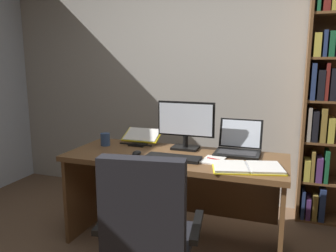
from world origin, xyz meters
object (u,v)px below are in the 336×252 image
at_px(monitor, 186,125).
at_px(open_binder, 248,167).
at_px(office_chair, 148,244).
at_px(notepad, 213,160).
at_px(keyboard, 173,158).
at_px(computer_mouse, 137,153).
at_px(pen, 216,159).
at_px(desk, 178,177).
at_px(reading_stand_with_book, 141,137).
at_px(coffee_mug, 105,139).
at_px(laptop, 238,147).

xyz_separation_m(monitor, open_binder, (0.56, -0.38, -0.19)).
distance_m(office_chair, notepad, 0.82).
xyz_separation_m(monitor, keyboard, (0.00, -0.33, -0.19)).
xyz_separation_m(computer_mouse, notepad, (0.59, 0.06, -0.02)).
bearing_deg(keyboard, monitor, 90.00).
bearing_deg(office_chair, open_binder, 40.87).
relative_size(notepad, pen, 1.50).
relative_size(monitor, pen, 3.47).
height_order(desk, reading_stand_with_book, reading_stand_with_book).
bearing_deg(coffee_mug, office_chair, -48.21).
relative_size(desk, laptop, 4.92).
bearing_deg(computer_mouse, laptop, 24.83).
relative_size(office_chair, open_binder, 1.84).
height_order(computer_mouse, reading_stand_with_book, reading_stand_with_book).
xyz_separation_m(desk, notepad, (0.32, -0.13, 0.21)).
relative_size(desk, computer_mouse, 16.55).
bearing_deg(open_binder, notepad, 141.67).
height_order(reading_stand_with_book, coffee_mug, reading_stand_with_book).
bearing_deg(open_binder, computer_mouse, 161.82).
bearing_deg(laptop, notepad, -117.97).
relative_size(keyboard, computer_mouse, 4.04).
relative_size(monitor, reading_stand_with_book, 1.44).
bearing_deg(monitor, coffee_mug, -169.74).
height_order(keyboard, coffee_mug, coffee_mug).
relative_size(reading_stand_with_book, pen, 2.40).
relative_size(laptop, notepad, 1.67).
bearing_deg(coffee_mug, laptop, 6.85).
bearing_deg(open_binder, office_chair, -144.99).
relative_size(pen, coffee_mug, 1.27).
bearing_deg(monitor, desk, -99.64).
bearing_deg(keyboard, coffee_mug, 163.55).
bearing_deg(computer_mouse, open_binder, -3.34).
height_order(computer_mouse, coffee_mug, coffee_mug).
height_order(computer_mouse, notepad, computer_mouse).
xyz_separation_m(notepad, pen, (0.02, 0.00, 0.01)).
height_order(office_chair, keyboard, office_chair).
distance_m(desk, reading_stand_with_book, 0.52).
height_order(desk, monitor, monitor).
height_order(reading_stand_with_book, pen, reading_stand_with_book).
relative_size(desk, monitor, 3.55).
height_order(pen, coffee_mug, coffee_mug).
height_order(desk, open_binder, open_binder).
relative_size(desk, notepad, 8.20).
distance_m(laptop, pen, 0.31).
xyz_separation_m(office_chair, open_binder, (0.50, 0.59, 0.35)).
height_order(notepad, pen, pen).
bearing_deg(keyboard, open_binder, -5.14).
height_order(desk, keyboard, keyboard).
relative_size(office_chair, laptop, 2.79).
relative_size(open_binder, notepad, 2.52).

